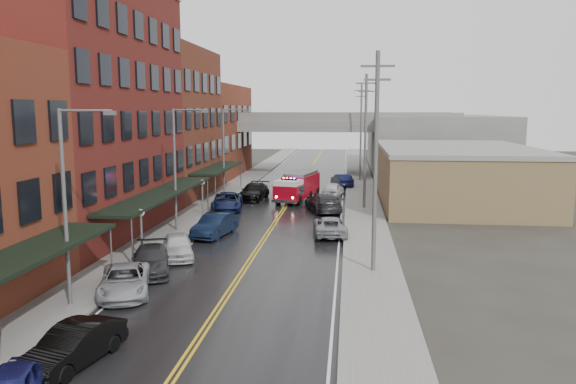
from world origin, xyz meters
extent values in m
cube|color=black|center=(0.00, 30.00, 0.01)|extent=(11.00, 160.00, 0.02)
cube|color=slate|center=(-7.30, 30.00, 0.07)|extent=(3.00, 160.00, 0.15)
cube|color=slate|center=(7.30, 30.00, 0.07)|extent=(3.00, 160.00, 0.15)
cube|color=gray|center=(-5.65, 30.00, 0.07)|extent=(0.30, 160.00, 0.15)
cube|color=gray|center=(5.65, 30.00, 0.07)|extent=(0.30, 160.00, 0.15)
cube|color=#5B1E18|center=(-13.30, 23.00, 9.00)|extent=(9.00, 20.00, 18.00)
cube|color=#5A241B|center=(-13.30, 40.50, 7.50)|extent=(9.00, 15.00, 15.00)
cube|color=maroon|center=(-13.30, 58.00, 6.00)|extent=(9.00, 20.00, 12.00)
cube|color=brown|center=(16.00, 40.00, 2.50)|extent=(14.00, 22.00, 5.00)
cube|color=slate|center=(18.00, 70.00, 4.00)|extent=(18.00, 30.00, 8.00)
cylinder|color=slate|center=(-6.35, 11.60, 1.50)|extent=(0.10, 0.10, 3.00)
cube|color=black|center=(-7.50, 23.00, 3.00)|extent=(2.60, 18.00, 0.18)
cylinder|color=slate|center=(-6.35, 14.40, 1.50)|extent=(0.10, 0.10, 3.00)
cylinder|color=slate|center=(-6.35, 31.60, 1.50)|extent=(0.10, 0.10, 3.00)
cube|color=black|center=(-7.50, 40.50, 3.00)|extent=(2.60, 13.00, 0.18)
cylinder|color=slate|center=(-6.35, 34.40, 1.50)|extent=(0.10, 0.10, 3.00)
cylinder|color=slate|center=(-6.35, 46.60, 1.50)|extent=(0.10, 0.10, 3.00)
cylinder|color=#59595B|center=(-6.40, 16.00, 1.40)|extent=(0.14, 0.14, 2.80)
sphere|color=silver|center=(-6.40, 16.00, 2.90)|extent=(0.44, 0.44, 0.44)
cylinder|color=#59595B|center=(-6.40, 30.00, 1.40)|extent=(0.14, 0.14, 2.80)
sphere|color=silver|center=(-6.40, 30.00, 2.90)|extent=(0.44, 0.44, 0.44)
cylinder|color=#59595B|center=(-6.80, 8.00, 4.50)|extent=(0.18, 0.18, 9.00)
cylinder|color=#59595B|center=(-5.60, 8.00, 8.90)|extent=(2.40, 0.12, 0.12)
cube|color=#59595B|center=(-4.50, 8.00, 8.80)|extent=(0.50, 0.22, 0.18)
cylinder|color=#59595B|center=(-6.80, 24.00, 4.50)|extent=(0.18, 0.18, 9.00)
cylinder|color=#59595B|center=(-5.60, 24.00, 8.90)|extent=(2.40, 0.12, 0.12)
cube|color=#59595B|center=(-4.50, 24.00, 8.80)|extent=(0.50, 0.22, 0.18)
cylinder|color=#59595B|center=(-6.80, 40.00, 4.50)|extent=(0.18, 0.18, 9.00)
cylinder|color=#59595B|center=(-5.60, 40.00, 8.90)|extent=(2.40, 0.12, 0.12)
cube|color=#59595B|center=(-4.50, 40.00, 8.80)|extent=(0.50, 0.22, 0.18)
cylinder|color=#59595B|center=(7.20, 15.00, 6.00)|extent=(0.24, 0.24, 12.00)
cube|color=#59595B|center=(7.20, 15.00, 11.20)|extent=(1.80, 0.12, 0.12)
cube|color=#59595B|center=(7.20, 15.00, 10.50)|extent=(1.40, 0.12, 0.12)
cylinder|color=#59595B|center=(7.20, 35.00, 6.00)|extent=(0.24, 0.24, 12.00)
cube|color=#59595B|center=(7.20, 35.00, 11.20)|extent=(1.80, 0.12, 0.12)
cube|color=#59595B|center=(7.20, 35.00, 10.50)|extent=(1.40, 0.12, 0.12)
cylinder|color=#59595B|center=(7.20, 55.00, 6.00)|extent=(0.24, 0.24, 12.00)
cube|color=#59595B|center=(7.20, 55.00, 11.20)|extent=(1.80, 0.12, 0.12)
cube|color=#59595B|center=(7.20, 55.00, 10.50)|extent=(1.40, 0.12, 0.12)
cube|color=slate|center=(0.00, 62.00, 6.75)|extent=(40.00, 10.00, 1.50)
cube|color=slate|center=(-11.00, 62.00, 3.00)|extent=(1.60, 8.00, 6.00)
cube|color=slate|center=(11.00, 62.00, 3.00)|extent=(1.60, 8.00, 6.00)
cube|color=maroon|center=(1.05, 40.12, 1.46)|extent=(3.49, 5.58, 1.98)
cube|color=maroon|center=(0.20, 36.55, 1.18)|extent=(2.86, 2.93, 1.41)
cube|color=silver|center=(0.20, 36.55, 2.12)|extent=(2.70, 2.72, 0.47)
cube|color=black|center=(0.24, 36.73, 1.46)|extent=(2.66, 2.02, 0.75)
cube|color=slate|center=(1.05, 40.12, 2.59)|extent=(3.18, 5.16, 0.28)
cube|color=black|center=(0.20, 36.55, 2.43)|extent=(1.53, 0.61, 0.13)
sphere|color=#FF0C0C|center=(-0.31, 36.67, 2.50)|extent=(0.19, 0.19, 0.19)
sphere|color=#1933FF|center=(0.70, 36.43, 2.50)|extent=(0.19, 0.19, 0.19)
cylinder|color=black|center=(-0.83, 36.70, 0.47)|extent=(0.99, 0.54, 0.94)
cylinder|color=black|center=(1.18, 36.22, 0.47)|extent=(0.99, 0.54, 0.94)
cylinder|color=black|center=(-0.07, 39.91, 0.47)|extent=(0.99, 0.54, 0.94)
cylinder|color=black|center=(1.95, 39.42, 0.47)|extent=(0.99, 0.54, 0.94)
cylinder|color=black|center=(0.48, 42.19, 0.47)|extent=(0.99, 0.54, 0.94)
cylinder|color=black|center=(2.49, 41.71, 0.47)|extent=(0.99, 0.54, 0.94)
imported|color=black|center=(-3.77, 2.39, 0.72)|extent=(2.43, 4.61, 1.45)
imported|color=#A0A3A8|center=(-5.00, 9.95, 0.69)|extent=(3.73, 5.47, 1.39)
imported|color=#28282A|center=(-5.00, 13.61, 0.72)|extent=(3.46, 5.35, 1.44)
imported|color=silver|center=(-4.47, 16.80, 0.75)|extent=(3.13, 4.74, 1.50)
imported|color=black|center=(-3.60, 22.80, 0.80)|extent=(2.60, 5.12, 1.61)
imported|color=#121D45|center=(-5.00, 33.20, 0.77)|extent=(3.33, 5.85, 1.54)
imported|color=black|center=(-3.61, 39.20, 0.81)|extent=(2.80, 5.76, 1.61)
imported|color=gray|center=(4.50, 23.93, 0.69)|extent=(2.68, 5.12, 1.38)
imported|color=#27282A|center=(3.60, 33.24, 0.82)|extent=(3.88, 6.11, 1.65)
imported|color=silver|center=(4.19, 42.00, 0.75)|extent=(2.41, 4.60, 1.49)
imported|color=black|center=(5.00, 49.47, 0.76)|extent=(2.82, 4.85, 1.51)
camera|label=1|loc=(5.77, -15.39, 8.98)|focal=35.00mm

